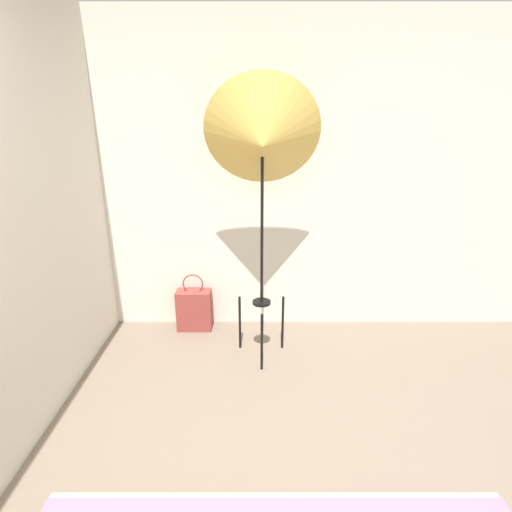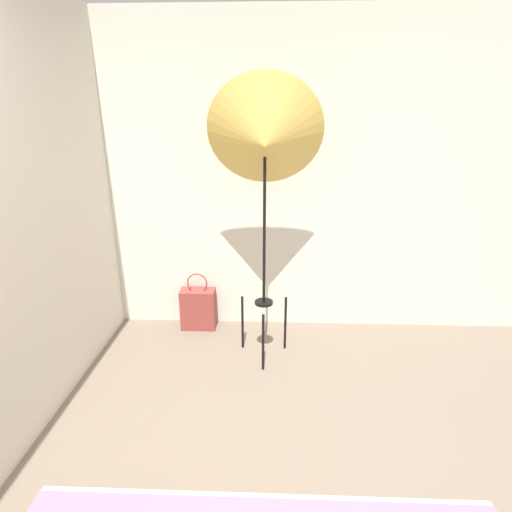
# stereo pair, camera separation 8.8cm
# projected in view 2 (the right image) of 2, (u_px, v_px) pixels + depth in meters

# --- Properties ---
(wall_back) EXTENTS (8.00, 0.05, 2.60)m
(wall_back) POSITION_uv_depth(u_px,v_px,m) (273.00, 182.00, 3.33)
(wall_back) COLOR beige
(wall_back) RESTS_ON ground_plane
(photo_umbrella) EXTENTS (0.82, 0.53, 2.09)m
(photo_umbrella) POSITION_uv_depth(u_px,v_px,m) (265.00, 140.00, 2.67)
(photo_umbrella) COLOR black
(photo_umbrella) RESTS_ON ground_plane
(tote_bag) EXTENTS (0.30, 0.16, 0.52)m
(tote_bag) POSITION_uv_depth(u_px,v_px,m) (198.00, 308.00, 3.57)
(tote_bag) COLOR brown
(tote_bag) RESTS_ON ground_plane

